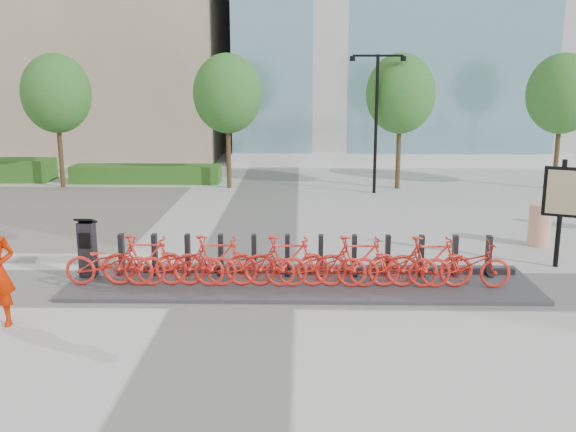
{
  "coord_description": "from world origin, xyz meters",
  "views": [
    {
      "loc": [
        1.29,
        -12.48,
        4.28
      ],
      "look_at": [
        1.0,
        1.5,
        1.2
      ],
      "focal_mm": 40.0,
      "sensor_mm": 36.0,
      "label": 1
    }
  ],
  "objects_px": {
    "map_sign": "(562,197)",
    "kiosk": "(87,248)",
    "construction_barrel": "(540,225)",
    "bike_0": "(109,263)"
  },
  "relations": [
    {
      "from": "construction_barrel",
      "to": "map_sign",
      "type": "relative_size",
      "value": 0.43
    },
    {
      "from": "map_sign",
      "to": "kiosk",
      "type": "bearing_deg",
      "value": -150.49
    },
    {
      "from": "kiosk",
      "to": "construction_barrel",
      "type": "relative_size",
      "value": 1.21
    },
    {
      "from": "construction_barrel",
      "to": "map_sign",
      "type": "height_order",
      "value": "map_sign"
    },
    {
      "from": "bike_0",
      "to": "construction_barrel",
      "type": "relative_size",
      "value": 1.69
    },
    {
      "from": "construction_barrel",
      "to": "kiosk",
      "type": "bearing_deg",
      "value": -164.04
    },
    {
      "from": "bike_0",
      "to": "map_sign",
      "type": "height_order",
      "value": "map_sign"
    },
    {
      "from": "kiosk",
      "to": "map_sign",
      "type": "bearing_deg",
      "value": 8.66
    },
    {
      "from": "kiosk",
      "to": "construction_barrel",
      "type": "height_order",
      "value": "kiosk"
    },
    {
      "from": "bike_0",
      "to": "map_sign",
      "type": "bearing_deg",
      "value": -79.79
    }
  ]
}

